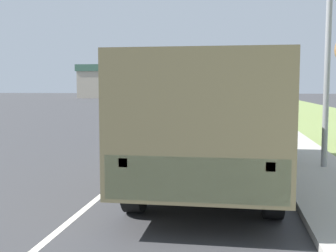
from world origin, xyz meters
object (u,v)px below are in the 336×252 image
object	(u,v)px
military_truck	(211,112)
car_third_ahead	(224,99)
car_farthest_ahead	(229,95)
car_nearest_ahead	(146,117)
car_second_ahead	(185,103)
car_fourth_ahead	(231,96)

from	to	relation	value
military_truck	car_third_ahead	xyz separation A→B (m)	(-0.55, 38.57, -0.81)
car_farthest_ahead	military_truck	bearing A→B (deg)	-89.72
military_truck	car_nearest_ahead	size ratio (longest dim) A/B	1.65
car_farthest_ahead	car_second_ahead	bearing A→B (deg)	-95.02
car_farthest_ahead	car_third_ahead	bearing A→B (deg)	-90.47
car_third_ahead	car_fourth_ahead	world-z (taller)	car_third_ahead
car_fourth_ahead	car_third_ahead	bearing A→B (deg)	-92.48
military_truck	car_second_ahead	world-z (taller)	military_truck
car_nearest_ahead	car_second_ahead	size ratio (longest dim) A/B	1.12
car_farthest_ahead	car_nearest_ahead	bearing A→B (deg)	-93.57
car_nearest_ahead	car_farthest_ahead	world-z (taller)	car_farthest_ahead
car_third_ahead	car_farthest_ahead	world-z (taller)	car_third_ahead
military_truck	car_farthest_ahead	world-z (taller)	military_truck
car_third_ahead	car_farthest_ahead	xyz separation A→B (m)	(0.22, 27.22, -0.08)
car_third_ahead	military_truck	bearing A→B (deg)	-89.18
military_truck	car_nearest_ahead	xyz separation A→B (m)	(-3.75, 10.86, -0.92)
car_second_ahead	car_third_ahead	size ratio (longest dim) A/B	1.08
military_truck	car_nearest_ahead	bearing A→B (deg)	109.05
car_nearest_ahead	car_third_ahead	distance (m)	27.90
military_truck	car_third_ahead	bearing A→B (deg)	90.82
car_second_ahead	car_fourth_ahead	bearing A→B (deg)	81.84
car_third_ahead	car_farthest_ahead	distance (m)	27.22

